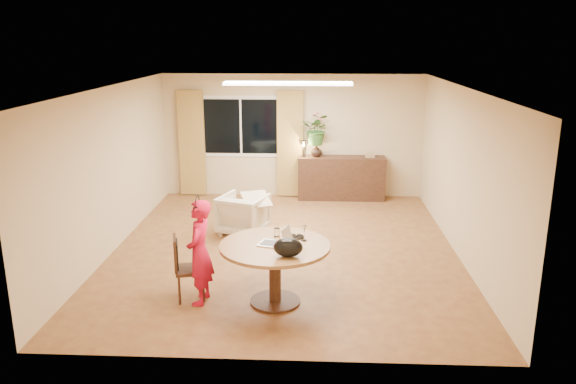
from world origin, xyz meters
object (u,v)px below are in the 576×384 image
(child, at_px, (200,252))
(sideboard, at_px, (341,178))
(dining_table, at_px, (275,257))
(armchair, at_px, (243,214))
(dining_chair, at_px, (190,268))

(child, bearing_deg, sideboard, 161.12)
(dining_table, distance_m, sideboard, 5.02)
(child, distance_m, armchair, 2.70)
(child, relative_size, armchair, 1.79)
(child, height_order, armchair, child)
(armchair, distance_m, sideboard, 2.90)
(child, bearing_deg, armchair, 178.73)
(armchair, bearing_deg, sideboard, -109.03)
(child, xyz_separation_m, sideboard, (2.02, 4.93, -0.23))
(dining_table, xyz_separation_m, armchair, (-0.74, 2.64, -0.28))
(dining_chair, xyz_separation_m, armchair, (0.37, 2.57, -0.08))
(dining_table, distance_m, armchair, 2.76)
(sideboard, bearing_deg, dining_chair, -114.22)
(sideboard, bearing_deg, child, -112.25)
(child, bearing_deg, dining_chair, -118.88)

